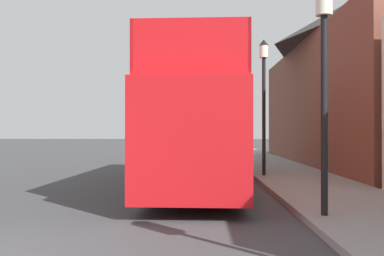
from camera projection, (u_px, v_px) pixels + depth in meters
name	position (u px, v px, depth m)	size (l,w,h in m)	color
ground_plane	(138.00, 161.00, 26.64)	(144.00, 144.00, 0.00)	#3D3D3F
sidewalk	(267.00, 163.00, 23.53)	(3.08, 108.00, 0.14)	gray
brick_terrace_rear	(358.00, 81.00, 22.83)	(6.00, 19.70, 8.61)	brown
tour_bus	(200.00, 128.00, 14.41)	(2.91, 11.52, 4.05)	red
parked_car_ahead_of_bus	(216.00, 152.00, 22.26)	(1.98, 3.98, 1.57)	#9E9EA3
lamp_post_nearest	(324.00, 53.00, 8.65)	(0.35, 0.35, 4.52)	black
lamp_post_second	(264.00, 82.00, 16.46)	(0.35, 0.35, 4.99)	black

